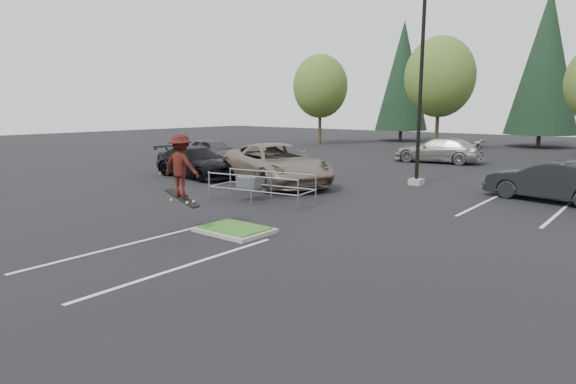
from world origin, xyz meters
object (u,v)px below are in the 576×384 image
Objects in this scene: decid_a at (320,88)px; car_r_charc at (552,181)px; light_pole at (420,90)px; skateboarder at (181,166)px; car_far_silver at (438,150)px; car_l_tan at (276,164)px; cart_corral at (251,183)px; car_l_grey at (214,151)px; conif_a at (403,76)px; decid_b at (440,80)px; conif_b at (546,62)px; car_l_black at (196,162)px.

car_r_charc is (24.51, -18.53, -4.76)m from decid_a.
skateboarder is (-1.70, -13.00, -2.52)m from light_pole.
car_l_tan is at bearing -18.69° from car_far_silver.
cart_corral is 5.39m from skateboarder.
skateboarder is (1.77, -4.92, 1.29)m from cart_corral.
light_pole is 1.41× the size of car_l_tan.
decid_a is 1.75× the size of car_l_grey.
light_pole is 1.99× the size of car_l_grey.
car_r_charc is at bearing 29.51° from cart_corral.
conif_a is at bearing -83.40° from skateboarder.
conif_a is (-7.99, 9.47, 1.05)m from decid_b.
decid_b is at bearing 109.35° from light_pole.
conif_b is (6.01, 9.97, 1.81)m from decid_b.
cart_corral is at bearing -80.98° from skateboarder.
conif_b is 32.74m from car_l_grey.
light_pole reaches higher than car_l_black.
car_l_grey is (-8.45, 3.59, -0.13)m from car_l_tan.
car_l_grey is at bearing 90.89° from car_l_tan.
conif_b is 6.70× the size of skateboarder.
car_r_charc reaches higher than car_l_black.
decid_b is 32.15m from skateboarder.
decid_b is 1.90× the size of car_l_grey.
car_l_grey is at bearing -56.20° from skateboarder.
light_pole is 0.78× the size of conif_a.
car_l_black is (8.01, -23.03, -4.77)m from decid_a.
decid_a is at bearing 16.01° from car_l_grey.
decid_a is 20.95m from conif_b.
car_l_black is at bearing -63.81° from car_r_charc.
skateboarder reaches higher than car_l_black.
decid_b is at bearing -19.15° from car_l_grey.
car_l_grey is (-10.53, 7.58, 0.12)m from cart_corral.
conif_b is at bearing 58.91° from decid_b.
skateboarder is at bearing -20.70° from car_r_charc.
decid_b is 2.20× the size of cart_corral.
decid_b reaches higher than car_l_grey.
conif_b reaches higher than decid_b.
cart_corral is (-3.47, -8.08, -3.81)m from light_pole.
cart_corral is at bearing -60.06° from decid_a.
conif_b is at bearing 2.05° from conif_a.
car_l_tan is at bearing -87.58° from decid_b.
car_far_silver is at bearing -97.74° from skateboarder.
light_pole reaches higher than car_l_grey.
car_l_grey is at bearing -54.62° from car_far_silver.
conif_a reaches higher than car_l_grey.
light_pole reaches higher than car_r_charc.
conif_a reaches higher than decid_b.
light_pole is at bearing -58.98° from car_l_black.
skateboarder is at bearing -97.45° from light_pole.
car_far_silver is (0.56, 18.08, 0.10)m from cart_corral.
skateboarder is 9.76m from car_l_tan.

